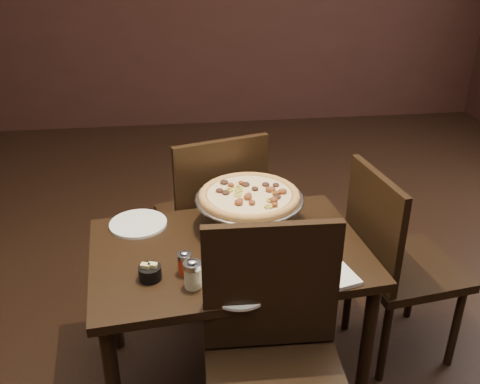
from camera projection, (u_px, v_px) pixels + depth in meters
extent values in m
cube|color=black|center=(229.00, 252.00, 2.13)|extent=(1.15, 0.82, 0.04)
cylinder|color=black|center=(366.00, 351.00, 2.11)|extent=(0.05, 0.05, 0.64)
cylinder|color=black|center=(112.00, 292.00, 2.45)|extent=(0.05, 0.05, 0.64)
cylinder|color=black|center=(313.00, 265.00, 2.64)|extent=(0.05, 0.05, 0.64)
cylinder|color=#ACACB3|center=(249.00, 227.00, 2.26)|extent=(0.15, 0.15, 0.01)
cylinder|color=#ACACB3|center=(249.00, 213.00, 2.23)|extent=(0.03, 0.03, 0.12)
cylinder|color=#ACACB3|center=(249.00, 200.00, 2.20)|extent=(0.11, 0.11, 0.01)
cylinder|color=#A5A5AA|center=(249.00, 199.00, 2.20)|extent=(0.44, 0.44, 0.01)
torus|color=#A5A5AA|center=(249.00, 198.00, 2.20)|extent=(0.45, 0.45, 0.01)
cylinder|color=#9C632E|center=(249.00, 196.00, 2.20)|extent=(0.41, 0.41, 0.01)
torus|color=#9C632E|center=(249.00, 195.00, 2.19)|extent=(0.42, 0.42, 0.04)
cylinder|color=#E2B87C|center=(249.00, 194.00, 2.19)|extent=(0.35, 0.35, 0.01)
cylinder|color=beige|center=(193.00, 277.00, 1.88)|extent=(0.06, 0.06, 0.08)
cylinder|color=#ACACB3|center=(192.00, 265.00, 1.86)|extent=(0.06, 0.06, 0.02)
ellipsoid|color=#ACACB3|center=(192.00, 261.00, 1.85)|extent=(0.03, 0.03, 0.01)
cylinder|color=maroon|center=(185.00, 266.00, 1.95)|extent=(0.05, 0.05, 0.07)
cylinder|color=#ACACB3|center=(184.00, 256.00, 1.94)|extent=(0.05, 0.05, 0.02)
ellipsoid|color=#ACACB3|center=(184.00, 253.00, 1.93)|extent=(0.03, 0.03, 0.01)
cylinder|color=black|center=(150.00, 273.00, 1.93)|extent=(0.08, 0.08, 0.05)
cube|color=#D6C87B|center=(146.00, 270.00, 1.92)|extent=(0.04, 0.03, 0.06)
cube|color=#D6C87B|center=(153.00, 270.00, 1.92)|extent=(0.04, 0.03, 0.06)
cube|color=white|center=(334.00, 277.00, 1.94)|extent=(0.18, 0.18, 0.02)
cylinder|color=white|center=(138.00, 224.00, 2.28)|extent=(0.24, 0.24, 0.01)
cylinder|color=white|center=(239.00, 291.00, 1.87)|extent=(0.22, 0.22, 0.01)
cone|color=#ACACB3|center=(270.00, 211.00, 2.10)|extent=(0.15, 0.15, 0.00)
cylinder|color=black|center=(270.00, 210.00, 2.10)|extent=(0.06, 0.13, 0.02)
cube|color=black|center=(208.00, 219.00, 2.76)|extent=(0.56, 0.56, 0.04)
cube|color=black|center=(222.00, 188.00, 2.47)|extent=(0.44, 0.15, 0.47)
cylinder|color=black|center=(228.00, 235.00, 3.08)|extent=(0.04, 0.04, 0.44)
cylinder|color=black|center=(167.00, 248.00, 2.95)|extent=(0.04, 0.04, 0.44)
cylinder|color=black|center=(255.00, 269.00, 2.78)|extent=(0.04, 0.04, 0.44)
cylinder|color=black|center=(187.00, 285.00, 2.65)|extent=(0.04, 0.04, 0.44)
cube|color=black|center=(271.00, 286.00, 1.78)|extent=(0.46, 0.05, 0.48)
cube|color=black|center=(407.00, 268.00, 2.39)|extent=(0.49, 0.49, 0.04)
cube|color=black|center=(373.00, 224.00, 2.23)|extent=(0.09, 0.44, 0.46)
cylinder|color=black|center=(455.00, 327.00, 2.39)|extent=(0.04, 0.04, 0.43)
cylinder|color=black|center=(413.00, 282.00, 2.69)|extent=(0.04, 0.04, 0.43)
cylinder|color=black|center=(385.00, 342.00, 2.31)|extent=(0.04, 0.04, 0.43)
cylinder|color=black|center=(349.00, 293.00, 2.61)|extent=(0.04, 0.04, 0.43)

